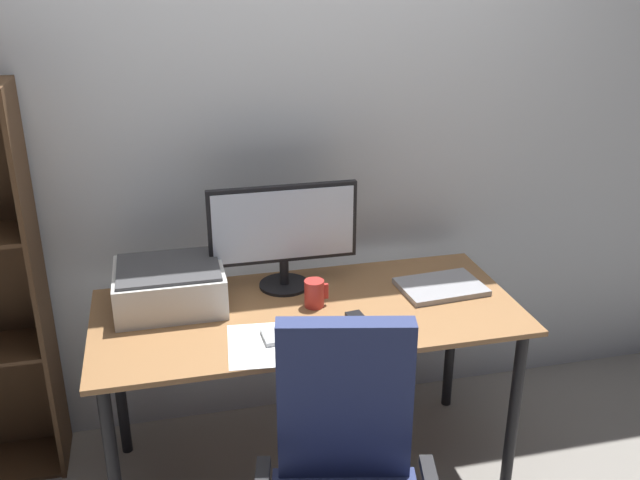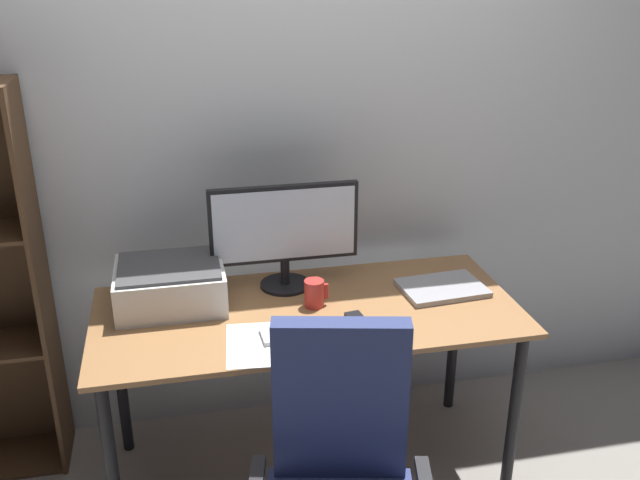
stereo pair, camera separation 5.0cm
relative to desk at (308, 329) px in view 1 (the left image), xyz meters
name	(u,v)px [view 1 (the left image)]	position (x,y,z in m)	size (l,w,h in m)	color
ground_plane	(309,469)	(0.00, 0.00, -0.66)	(12.00, 12.00, 0.00)	gray
back_wall	(279,129)	(0.00, 0.53, 0.64)	(6.40, 0.10, 2.60)	silver
desk	(308,329)	(0.00, 0.00, 0.00)	(1.58, 0.71, 0.74)	olive
monitor	(283,230)	(-0.05, 0.21, 0.33)	(0.58, 0.20, 0.42)	black
keyboard	(304,332)	(-0.05, -0.18, 0.09)	(0.29, 0.11, 0.02)	#B7BABC
mouse	(357,321)	(0.15, -0.15, 0.10)	(0.06, 0.10, 0.03)	black
coffee_mug	(314,293)	(0.03, 0.02, 0.14)	(0.09, 0.07, 0.10)	#B72D28
laptop	(441,287)	(0.55, 0.04, 0.09)	(0.32, 0.23, 0.02)	#99999E
printer	(170,286)	(-0.49, 0.16, 0.16)	(0.40, 0.34, 0.16)	silver
paper_sheet	(259,345)	(-0.22, -0.21, 0.08)	(0.21, 0.30, 0.00)	white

